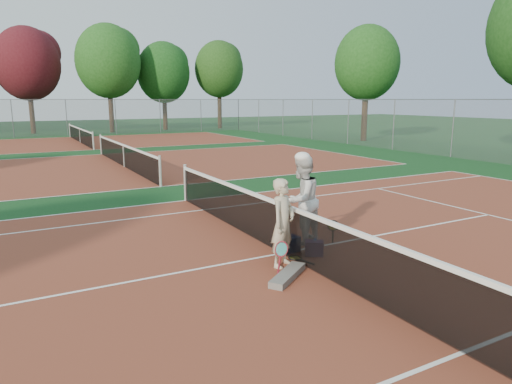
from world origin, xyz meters
The scene contains 23 objects.
ground centered at (0.00, 0.00, 0.00)m, with size 130.00×130.00×0.00m, color #0E3615.
court_main centered at (0.00, 0.00, 0.00)m, with size 23.77×10.97×0.01m, color brown.
court_far_a centered at (0.00, 13.50, 0.00)m, with size 23.77×10.97×0.01m, color brown.
court_far_b centered at (0.00, 27.00, 0.00)m, with size 23.77×10.97×0.01m, color brown.
net_main centered at (0.00, 0.00, 0.51)m, with size 0.10×10.98×1.02m, color black, non-canonical shape.
net_far_a centered at (0.00, 13.50, 0.51)m, with size 0.10×10.98×1.02m, color black, non-canonical shape.
net_far_b centered at (0.00, 27.00, 0.51)m, with size 0.10×10.98×1.02m, color black, non-canonical shape.
fence_back centered at (0.00, 34.00, 1.50)m, with size 32.00×0.06×3.00m, color slate, non-canonical shape.
fence_right centered at (16.00, 6.75, 1.50)m, with size 54.50×0.06×3.00m, color slate, non-canonical shape.
player_a centered at (-0.35, -0.57, 0.81)m, with size 0.59×0.39×1.62m, color #BEB093.
player_b centered at (0.71, 0.39, 0.94)m, with size 0.91×0.71×1.88m, color silver.
racket_red centered at (-0.53, -0.82, 0.27)m, with size 0.32×0.27×0.54m, color maroon, non-canonical shape.
racket_black_held centered at (1.18, -0.09, 0.28)m, with size 0.27×0.27×0.56m, color black, non-canonical shape.
racket_spare centered at (0.06, -0.38, 0.02)m, with size 0.60×0.27×0.04m, color black, non-canonical shape.
sports_bag_navy centered at (0.17, 0.02, 0.16)m, with size 0.40×0.27×0.31m, color black.
sports_bag_purple centered at (0.49, -0.39, 0.14)m, with size 0.35×0.24×0.29m, color #29102B.
net_cover_canvas centered at (-0.60, -1.13, 0.06)m, with size 1.09×0.25×0.11m, color #605C57.
water_bottle centered at (0.52, -0.38, 0.15)m, with size 0.09×0.09×0.30m, color silver.
tree_back_maroon centered at (-2.36, 38.35, 6.03)m, with size 5.54×5.54×9.23m.
tree_back_3 centered at (4.16, 36.57, 6.37)m, with size 5.76×5.76×9.70m.
tree_back_4 centered at (9.64, 37.72, 5.58)m, with size 5.17×5.17×8.57m.
tree_back_5 centered at (15.42, 37.26, 6.04)m, with size 5.02×5.02×8.95m.
tree_right_1 centered at (18.69, 18.63, 5.54)m, with size 4.64×4.64×8.24m.
Camera 1 is at (-4.58, -7.29, 2.99)m, focal length 32.00 mm.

